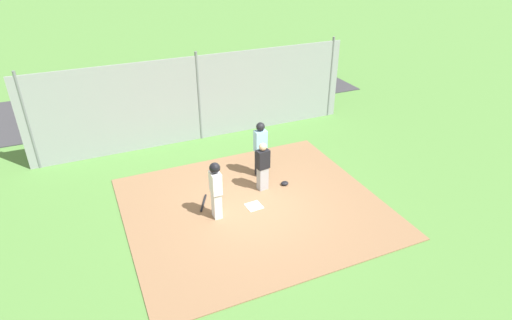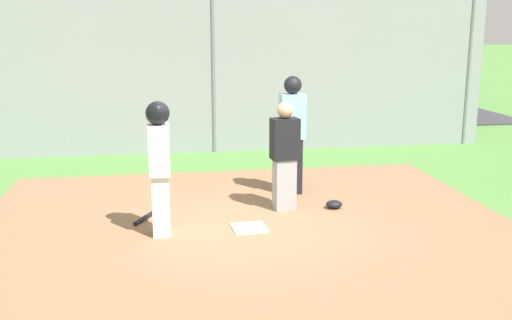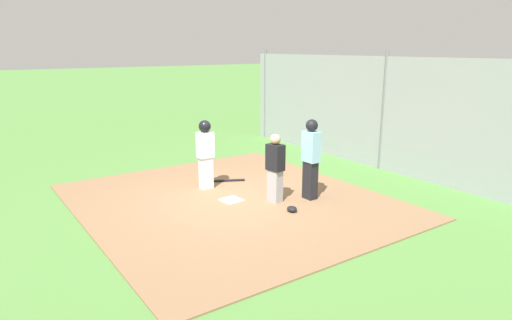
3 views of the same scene
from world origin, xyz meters
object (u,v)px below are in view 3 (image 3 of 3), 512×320
object	(u,v)px
home_plate	(231,200)
baseball_bat	(229,180)
umpire	(311,157)
catcher_mask	(292,209)
catcher	(275,167)
parked_car_green	(389,118)
runner	(205,150)

from	to	relation	value
home_plate	baseball_bat	bearing A→B (deg)	-28.98
home_plate	umpire	distance (m)	2.07
home_plate	catcher_mask	xyz separation A→B (m)	(-1.36, -0.68, 0.05)
catcher	parked_car_green	distance (m)	10.00
umpire	catcher_mask	xyz separation A→B (m)	(-0.44, 0.89, -0.93)
baseball_bat	umpire	bearing A→B (deg)	-42.08
baseball_bat	catcher_mask	bearing A→B (deg)	-63.97
catcher_mask	home_plate	bearing A→B (deg)	26.76
home_plate	catcher	xyz separation A→B (m)	(-0.63, -0.78, 0.80)
baseball_bat	parked_car_green	xyz separation A→B (m)	(2.28, -9.13, 0.55)
umpire	parked_car_green	distance (m)	9.42
runner	parked_car_green	distance (m)	10.18
catcher	runner	xyz separation A→B (m)	(1.76, 0.81, 0.18)
catcher	baseball_bat	xyz separation A→B (m)	(1.93, 0.06, -0.78)
home_plate	catcher_mask	bearing A→B (deg)	-153.24
catcher	home_plate	bearing A→B (deg)	-47.24
baseball_bat	runner	bearing A→B (deg)	-140.82
home_plate	runner	world-z (taller)	runner
parked_car_green	catcher_mask	bearing A→B (deg)	-58.31
runner	catcher	bearing A→B (deg)	24.13
catcher	parked_car_green	xyz separation A→B (m)	(4.21, -9.07, -0.22)
home_plate	parked_car_green	distance (m)	10.49
runner	parked_car_green	xyz separation A→B (m)	(2.45, -9.88, -0.40)
catcher	baseball_bat	distance (m)	2.08
home_plate	baseball_bat	xyz separation A→B (m)	(1.30, -0.72, 0.02)
umpire	runner	distance (m)	2.60
parked_car_green	umpire	bearing A→B (deg)	-58.11
umpire	runner	size ratio (longest dim) A/B	1.08
catcher	runner	size ratio (longest dim) A/B	0.91
parked_car_green	home_plate	bearing A→B (deg)	-66.64
catcher	umpire	bearing A→B (deg)	152.18
catcher_mask	parked_car_green	bearing A→B (deg)	-61.67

